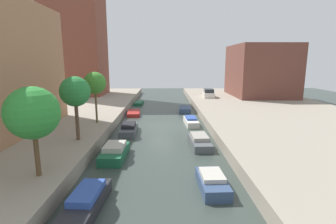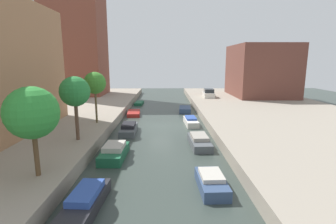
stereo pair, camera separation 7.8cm
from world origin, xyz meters
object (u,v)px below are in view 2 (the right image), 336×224
at_px(low_block_right, 261,71).
at_px(moored_boat_right_2, 199,141).
at_px(moored_boat_left_2, 129,129).
at_px(moored_boat_left_1, 114,152).
at_px(moored_boat_left_3, 134,113).
at_px(moored_boat_right_1, 211,182).
at_px(moored_boat_left_0, 85,202).
at_px(street_tree_2, 95,83).
at_px(parked_car, 209,94).
at_px(moored_boat_left_4, 139,103).
at_px(moored_boat_right_4, 185,109).
at_px(street_tree_1, 75,92).
at_px(moored_boat_right_3, 191,121).
at_px(apartment_tower_far, 75,34).
at_px(street_tree_0, 32,113).

height_order(low_block_right, moored_boat_right_2, low_block_right).
bearing_deg(moored_boat_left_2, moored_boat_left_1, -91.02).
relative_size(moored_boat_left_3, moored_boat_right_1, 1.17).
relative_size(moored_boat_left_0, moored_boat_left_3, 1.15).
distance_m(street_tree_2, moored_boat_left_2, 5.71).
bearing_deg(moored_boat_left_2, parked_car, 59.40).
bearing_deg(moored_boat_left_4, parked_car, 8.27).
bearing_deg(low_block_right, street_tree_2, -139.17).
bearing_deg(street_tree_2, moored_boat_right_4, 47.16).
relative_size(moored_boat_left_1, moored_boat_right_2, 0.92).
relative_size(street_tree_1, moored_boat_left_4, 1.50).
relative_size(low_block_right, moored_boat_right_3, 3.10).
xyz_separation_m(apartment_tower_far, moored_boat_left_4, (12.06, -5.97, -12.00)).
bearing_deg(moored_boat_left_1, moored_boat_right_2, 21.93).
bearing_deg(moored_boat_right_2, moored_boat_right_4, 90.15).
relative_size(street_tree_0, moored_boat_right_1, 1.48).
distance_m(low_block_right, street_tree_0, 41.66).
bearing_deg(moored_boat_right_3, moored_boat_right_4, 90.55).
bearing_deg(street_tree_1, moored_boat_left_1, -24.83).
xyz_separation_m(street_tree_0, street_tree_2, (0.00, 12.41, 0.54)).
height_order(street_tree_2, moored_boat_left_3, street_tree_2).
bearing_deg(moored_boat_right_4, moored_boat_right_3, -89.45).
bearing_deg(apartment_tower_far, moored_boat_right_4, -33.12).
distance_m(apartment_tower_far, moored_boat_left_1, 35.20).
bearing_deg(moored_boat_right_2, street_tree_1, -172.68).
height_order(low_block_right, moored_boat_right_1, low_block_right).
xyz_separation_m(low_block_right, moored_boat_right_2, (-14.56, -25.76, -5.18)).
height_order(low_block_right, street_tree_0, low_block_right).
relative_size(apartment_tower_far, street_tree_2, 4.32).
bearing_deg(low_block_right, moored_boat_right_3, -128.62).
relative_size(moored_boat_left_0, moored_boat_left_4, 1.32).
xyz_separation_m(street_tree_0, parked_car, (14.81, 31.61, -2.88)).
relative_size(moored_boat_left_0, moored_boat_left_1, 1.15).
xyz_separation_m(street_tree_0, moored_boat_right_2, (10.00, 7.87, -4.11)).
height_order(parked_car, moored_boat_left_3, parked_car).
bearing_deg(street_tree_1, street_tree_2, 90.00).
bearing_deg(moored_boat_left_4, apartment_tower_far, 153.66).
xyz_separation_m(moored_boat_left_1, moored_boat_right_2, (6.83, 2.75, -0.05)).
relative_size(street_tree_1, moored_boat_left_2, 1.20).
bearing_deg(moored_boat_left_0, moored_boat_left_2, 89.18).
distance_m(parked_car, moored_boat_left_1, 28.95).
bearing_deg(moored_boat_left_4, moored_boat_right_3, -62.74).
xyz_separation_m(moored_boat_left_1, moored_boat_right_3, (6.86, 10.33, -0.07)).
distance_m(parked_car, moored_boat_left_4, 12.40).
distance_m(moored_boat_left_3, moored_boat_right_4, 7.51).
bearing_deg(street_tree_2, street_tree_0, -90.00).
bearing_deg(moored_boat_left_1, moored_boat_left_3, 91.50).
bearing_deg(parked_car, moored_boat_left_2, -120.60).
relative_size(parked_car, moored_boat_right_3, 1.05).
height_order(moored_boat_left_3, moored_boat_right_4, moored_boat_right_4).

